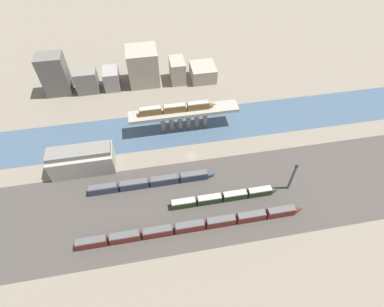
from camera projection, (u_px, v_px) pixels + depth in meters
name	position (u px, v px, depth m)	size (l,w,h in m)	color
ground_plane	(191.00, 156.00, 137.85)	(400.00, 400.00, 0.00)	#756B5B
railbed_yard	(201.00, 200.00, 122.29)	(280.00, 42.00, 0.01)	#423D38
river_water	(184.00, 127.00, 150.69)	(320.00, 25.13, 0.01)	#3D5166
bridge	(184.00, 115.00, 144.41)	(52.74, 7.73, 10.99)	gray
train_on_bridge	(177.00, 108.00, 140.62)	(36.76, 2.77, 3.85)	brown
train_yard_near	(193.00, 226.00, 112.39)	(87.16, 2.91, 4.15)	#5B1E19
train_yard_mid	(225.00, 197.00, 121.16)	(45.07, 2.86, 3.69)	#23381E
train_yard_far	(152.00, 182.00, 125.87)	(53.99, 2.90, 4.03)	#2D384C
warehouse_building	(82.00, 160.00, 128.71)	(27.01, 10.70, 12.43)	#9E998E
signal_tower	(292.00, 177.00, 120.85)	(1.01, 1.01, 15.07)	#4C4C51
city_block_far_left	(55.00, 75.00, 161.22)	(13.56, 10.38, 22.69)	#605B56
city_block_left	(87.00, 82.00, 165.39)	(11.97, 8.07, 12.82)	slate
city_block_center	(112.00, 78.00, 168.81)	(8.35, 11.96, 11.03)	gray
city_block_right	(143.00, 66.00, 168.56)	(16.74, 15.95, 20.44)	gray
city_block_far_right	(177.00, 71.00, 172.24)	(8.22, 12.84, 13.05)	gray
city_block_tall	(203.00, 72.00, 175.20)	(14.02, 14.84, 8.40)	gray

